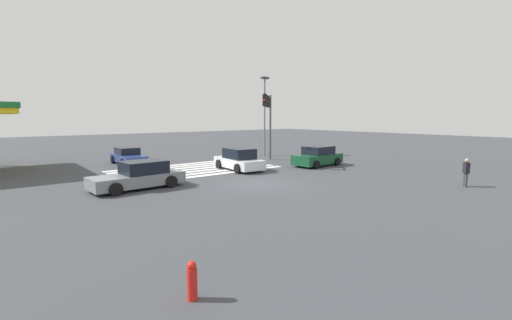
% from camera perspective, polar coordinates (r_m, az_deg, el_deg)
% --- Properties ---
extents(ground_plane, '(126.44, 126.44, 0.00)m').
position_cam_1_polar(ground_plane, '(19.80, 0.00, -3.98)').
color(ground_plane, '#3D3F44').
extents(crosswalk_markings, '(11.58, 6.30, 0.01)m').
position_cam_1_polar(crosswalk_markings, '(25.72, -10.01, -1.47)').
color(crosswalk_markings, silver).
rests_on(crosswalk_markings, ground_plane).
extents(traffic_signal_mast, '(4.46, 4.46, 5.74)m').
position_cam_1_polar(traffic_signal_mast, '(28.30, 2.05, 8.29)').
color(traffic_signal_mast, '#47474C').
rests_on(traffic_signal_mast, ground_plane).
extents(car_0, '(4.93, 2.34, 1.47)m').
position_cam_1_polar(car_0, '(19.49, -18.87, -2.54)').
color(car_0, gray).
rests_on(car_0, ground_plane).
extents(car_1, '(2.03, 4.52, 1.37)m').
position_cam_1_polar(car_1, '(29.62, -20.54, 0.56)').
color(car_1, navy).
rests_on(car_1, ground_plane).
extents(car_2, '(4.38, 2.29, 1.54)m').
position_cam_1_polar(car_2, '(27.37, 10.26, 0.55)').
color(car_2, '#144728').
rests_on(car_2, ground_plane).
extents(car_4, '(2.32, 4.52, 1.58)m').
position_cam_1_polar(car_4, '(24.83, -2.85, 0.02)').
color(car_4, silver).
rests_on(car_4, ground_plane).
extents(pedestrian, '(0.41, 0.41, 1.58)m').
position_cam_1_polar(pedestrian, '(22.07, 31.61, -1.61)').
color(pedestrian, '#38383D').
rests_on(pedestrian, ground_plane).
extents(street_light_pole_a, '(0.80, 0.36, 7.68)m').
position_cam_1_polar(street_light_pole_a, '(33.92, 1.45, 8.56)').
color(street_light_pole_a, slate).
rests_on(street_light_pole_a, ground_plane).
extents(fire_hydrant, '(0.22, 0.22, 0.86)m').
position_cam_1_polar(fire_hydrant, '(7.76, -10.61, -19.15)').
color(fire_hydrant, red).
rests_on(fire_hydrant, ground_plane).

